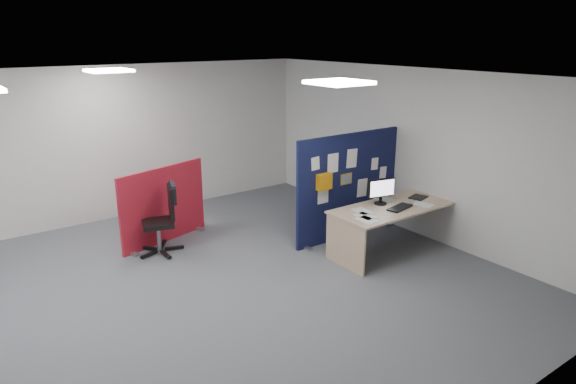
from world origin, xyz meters
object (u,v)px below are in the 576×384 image
monitor_main (381,190)px  office_chair (165,214)px  main_desk (390,216)px  navy_divider (348,186)px  red_divider (164,206)px

monitor_main → office_chair: 3.28m
main_desk → monitor_main: (-0.07, 0.14, 0.38)m
navy_divider → main_desk: bearing=-81.9°
monitor_main → red_divider: (-2.54, 2.23, -0.35)m
monitor_main → office_chair: (-2.69, 1.83, -0.35)m
main_desk → monitor_main: monitor_main is taller
red_divider → office_chair: (-0.16, -0.40, 0.00)m
monitor_main → red_divider: 3.40m
main_desk → office_chair: office_chair is taller
navy_divider → red_divider: bearing=148.0°
main_desk → office_chair: 3.40m
main_desk → red_divider: (-2.61, 2.38, 0.03)m
navy_divider → office_chair: navy_divider is taller
office_chair → red_divider: bearing=86.0°
monitor_main → navy_divider: bearing=107.3°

